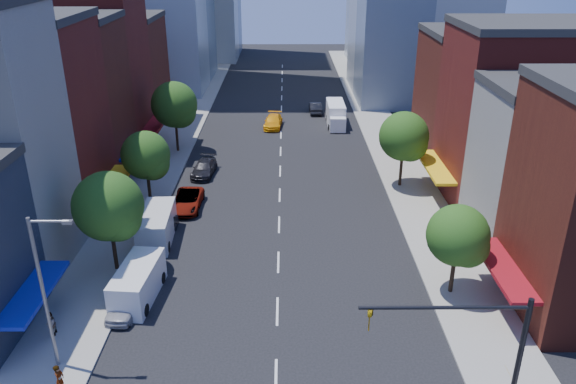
# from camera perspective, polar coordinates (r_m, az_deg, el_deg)

# --- Properties ---
(ground) EXTENTS (220.00, 220.00, 0.00)m
(ground) POSITION_cam_1_polar(r_m,az_deg,el_deg) (31.67, -1.23, -18.39)
(ground) COLOR black
(ground) RESTS_ON ground
(sidewalk_left) EXTENTS (5.00, 120.00, 0.15)m
(sidewalk_left) POSITION_cam_1_polar(r_m,az_deg,el_deg) (68.15, -11.35, 5.25)
(sidewalk_left) COLOR gray
(sidewalk_left) RESTS_ON ground
(sidewalk_right) EXTENTS (5.00, 120.00, 0.15)m
(sidewalk_right) POSITION_cam_1_polar(r_m,az_deg,el_deg) (67.96, 9.91, 5.30)
(sidewalk_right) COLOR gray
(sidewalk_right) RESTS_ON ground
(bldg_left_2) EXTENTS (12.00, 9.00, 16.00)m
(bldg_left_2) POSITION_cam_1_polar(r_m,az_deg,el_deg) (50.70, -25.57, 6.31)
(bldg_left_2) COLOR maroon
(bldg_left_2) RESTS_ON ground
(bldg_left_3) EXTENTS (12.00, 8.00, 15.00)m
(bldg_left_3) POSITION_cam_1_polar(r_m,az_deg,el_deg) (58.34, -22.19, 8.43)
(bldg_left_3) COLOR #541D15
(bldg_left_3) RESTS_ON ground
(bldg_left_4) EXTENTS (12.00, 9.00, 17.00)m
(bldg_left_4) POSITION_cam_1_polar(r_m,az_deg,el_deg) (65.88, -19.76, 11.30)
(bldg_left_4) COLOR maroon
(bldg_left_4) RESTS_ON ground
(bldg_left_5) EXTENTS (12.00, 10.00, 13.00)m
(bldg_left_5) POSITION_cam_1_polar(r_m,az_deg,el_deg) (75.13, -17.30, 11.46)
(bldg_left_5) COLOR #541D15
(bldg_left_5) RESTS_ON ground
(bldg_right_1) EXTENTS (12.00, 8.00, 12.00)m
(bldg_right_1) POSITION_cam_1_polar(r_m,az_deg,el_deg) (46.16, 26.07, 1.99)
(bldg_right_1) COLOR beige
(bldg_right_1) RESTS_ON ground
(bldg_right_2) EXTENTS (12.00, 10.00, 15.00)m
(bldg_right_2) POSITION_cam_1_polar(r_m,az_deg,el_deg) (53.48, 22.41, 7.11)
(bldg_right_2) COLOR maroon
(bldg_right_2) RESTS_ON ground
(bldg_right_3) EXTENTS (12.00, 10.00, 13.00)m
(bldg_right_3) POSITION_cam_1_polar(r_m,az_deg,el_deg) (62.75, 19.00, 8.94)
(bldg_right_3) COLOR #541D15
(bldg_right_3) RESTS_ON ground
(traffic_signal) EXTENTS (7.24, 2.24, 8.00)m
(traffic_signal) POSITION_cam_1_polar(r_m,az_deg,el_deg) (27.22, 20.99, -17.07)
(traffic_signal) COLOR black
(traffic_signal) RESTS_ON sidewalk_right
(streetlight) EXTENTS (2.25, 0.25, 9.00)m
(streetlight) POSITION_cam_1_polar(r_m,az_deg,el_deg) (31.72, -23.41, -8.68)
(streetlight) COLOR slate
(streetlight) RESTS_ON sidewalk_left
(tree_left_near) EXTENTS (4.80, 4.80, 7.30)m
(tree_left_near) POSITION_cam_1_polar(r_m,az_deg,el_deg) (39.90, -17.59, -1.65)
(tree_left_near) COLOR black
(tree_left_near) RESTS_ON sidewalk_left
(tree_left_mid) EXTENTS (4.20, 4.20, 6.65)m
(tree_left_mid) POSITION_cam_1_polar(r_m,az_deg,el_deg) (49.80, -14.10, 3.44)
(tree_left_mid) COLOR black
(tree_left_mid) RESTS_ON sidewalk_left
(tree_left_far) EXTENTS (5.00, 5.00, 7.75)m
(tree_left_far) POSITION_cam_1_polar(r_m,az_deg,el_deg) (62.64, -11.34, 8.51)
(tree_left_far) COLOR black
(tree_left_far) RESTS_ON sidewalk_left
(tree_right_near) EXTENTS (4.00, 4.00, 6.20)m
(tree_right_near) POSITION_cam_1_polar(r_m,az_deg,el_deg) (37.42, 17.09, -4.50)
(tree_right_near) COLOR black
(tree_right_near) RESTS_ON sidewalk_right
(tree_right_far) EXTENTS (4.60, 4.60, 7.20)m
(tree_right_far) POSITION_cam_1_polar(r_m,az_deg,el_deg) (53.20, 11.84, 5.36)
(tree_right_far) COLOR black
(tree_right_far) RESTS_ON sidewalk_right
(parked_car_front) EXTENTS (2.05, 4.18, 1.37)m
(parked_car_front) POSITION_cam_1_polar(r_m,az_deg,el_deg) (37.29, -16.13, -10.78)
(parked_car_front) COLOR #AEAFB3
(parked_car_front) RESTS_ON ground
(parked_car_second) EXTENTS (2.11, 4.57, 1.45)m
(parked_car_second) POSITION_cam_1_polar(r_m,az_deg,el_deg) (45.30, -12.81, -3.79)
(parked_car_second) COLOR black
(parked_car_second) RESTS_ON ground
(parked_car_third) EXTENTS (2.50, 5.29, 1.46)m
(parked_car_third) POSITION_cam_1_polar(r_m,az_deg,el_deg) (49.91, -10.20, -0.88)
(parked_car_third) COLOR #999999
(parked_car_third) RESTS_ON ground
(parked_car_rear) EXTENTS (2.44, 5.09, 1.43)m
(parked_car_rear) POSITION_cam_1_polar(r_m,az_deg,el_deg) (56.98, -8.52, 2.42)
(parked_car_rear) COLOR black
(parked_car_rear) RESTS_ON ground
(cargo_van_near) EXTENTS (2.65, 5.62, 2.32)m
(cargo_van_near) POSITION_cam_1_polar(r_m,az_deg,el_deg) (38.09, -15.08, -9.00)
(cargo_van_near) COLOR silver
(cargo_van_near) RESTS_ON ground
(cargo_van_far) EXTENTS (2.58, 5.85, 2.45)m
(cargo_van_far) POSITION_cam_1_polar(r_m,az_deg,el_deg) (44.80, -13.21, -3.46)
(cargo_van_far) COLOR silver
(cargo_van_far) RESTS_ON ground
(taxi) EXTENTS (2.52, 5.30, 1.49)m
(taxi) POSITION_cam_1_polar(r_m,az_deg,el_deg) (71.59, -1.52, 7.17)
(taxi) COLOR #FDA90D
(taxi) RESTS_ON ground
(traffic_car_oncoming) EXTENTS (1.69, 4.50, 1.47)m
(traffic_car_oncoming) POSITION_cam_1_polar(r_m,az_deg,el_deg) (78.06, 2.78, 8.56)
(traffic_car_oncoming) COLOR black
(traffic_car_oncoming) RESTS_ON ground
(traffic_car_far) EXTENTS (2.38, 4.87, 1.60)m
(traffic_car_far) POSITION_cam_1_polar(r_m,az_deg,el_deg) (76.20, 4.73, 8.18)
(traffic_car_far) COLOR #999999
(traffic_car_far) RESTS_ON ground
(box_truck) EXTENTS (2.21, 7.01, 2.82)m
(box_truck) POSITION_cam_1_polar(r_m,az_deg,el_deg) (72.59, 4.88, 7.82)
(box_truck) COLOR white
(box_truck) RESTS_ON ground
(pedestrian_near) EXTENTS (0.46, 0.67, 1.77)m
(pedestrian_near) POSITION_cam_1_polar(r_m,az_deg,el_deg) (32.23, -22.18, -17.23)
(pedestrian_near) COLOR #999999
(pedestrian_near) RESTS_ON sidewalk_left
(pedestrian_far) EXTENTS (0.66, 0.82, 1.58)m
(pedestrian_far) POSITION_cam_1_polar(r_m,az_deg,el_deg) (36.46, -22.99, -12.27)
(pedestrian_far) COLOR #999999
(pedestrian_far) RESTS_ON sidewalk_left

